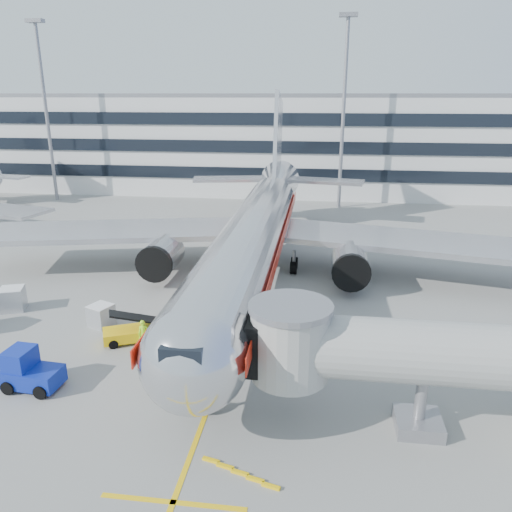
# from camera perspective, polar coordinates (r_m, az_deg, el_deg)

# --- Properties ---
(ground) EXTENTS (180.00, 180.00, 0.00)m
(ground) POSITION_cam_1_polar(r_m,az_deg,el_deg) (33.63, -2.60, -9.52)
(ground) COLOR gray
(ground) RESTS_ON ground
(lead_in_line) EXTENTS (0.25, 70.00, 0.01)m
(lead_in_line) POSITION_cam_1_polar(r_m,az_deg,el_deg) (42.63, -0.28, -3.34)
(lead_in_line) COLOR yellow
(lead_in_line) RESTS_ON ground
(stop_bar) EXTENTS (6.00, 0.25, 0.01)m
(stop_bar) POSITION_cam_1_polar(r_m,az_deg,el_deg) (22.48, -9.46, -26.02)
(stop_bar) COLOR yellow
(stop_bar) RESTS_ON ground
(main_jet) EXTENTS (50.95, 48.70, 16.06)m
(main_jet) POSITION_cam_1_polar(r_m,az_deg,el_deg) (42.91, 0.02, 2.76)
(main_jet) COLOR silver
(main_jet) RESTS_ON ground
(jet_bridge) EXTENTS (17.80, 4.50, 7.00)m
(jet_bridge) POSITION_cam_1_polar(r_m,az_deg,el_deg) (25.26, 22.62, -11.02)
(jet_bridge) COLOR silver
(jet_bridge) RESTS_ON ground
(terminal) EXTENTS (150.00, 24.25, 15.60)m
(terminal) POSITION_cam_1_polar(r_m,az_deg,el_deg) (87.78, 4.03, 12.95)
(terminal) COLOR silver
(terminal) RESTS_ON ground
(light_mast_west) EXTENTS (2.40, 1.20, 25.45)m
(light_mast_west) POSITION_cam_1_polar(r_m,az_deg,el_deg) (81.95, -23.01, 16.23)
(light_mast_west) COLOR gray
(light_mast_west) RESTS_ON ground
(light_mast_centre) EXTENTS (2.40, 1.20, 25.45)m
(light_mast_centre) POSITION_cam_1_polar(r_m,az_deg,el_deg) (71.38, 10.04, 17.26)
(light_mast_centre) COLOR gray
(light_mast_centre) RESTS_ON ground
(belt_loader) EXTENTS (4.66, 3.30, 2.21)m
(belt_loader) POSITION_cam_1_polar(r_m,az_deg,el_deg) (34.16, -13.37, -8.38)
(belt_loader) COLOR yellow
(belt_loader) RESTS_ON ground
(baggage_tug) EXTENTS (3.21, 2.20, 2.31)m
(baggage_tug) POSITION_cam_1_polar(r_m,az_deg,el_deg) (30.83, -24.51, -11.90)
(baggage_tug) COLOR #0D2399
(baggage_tug) RESTS_ON ground
(cargo_container_left) EXTENTS (2.09, 2.09, 1.74)m
(cargo_container_left) POSITION_cam_1_polar(r_m,az_deg,el_deg) (41.81, -26.05, -4.43)
(cargo_container_left) COLOR #B3B5BA
(cargo_container_left) RESTS_ON ground
(cargo_container_front) EXTENTS (1.90, 1.90, 1.55)m
(cargo_container_front) POSITION_cam_1_polar(r_m,az_deg,el_deg) (36.79, -17.28, -6.50)
(cargo_container_front) COLOR #B3B5BA
(cargo_container_front) RESTS_ON ground
(ramp_worker) EXTENTS (0.78, 0.65, 1.81)m
(ramp_worker) POSITION_cam_1_polar(r_m,az_deg,el_deg) (33.15, -12.73, -8.66)
(ramp_worker) COLOR #AEFF1A
(ramp_worker) RESTS_ON ground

